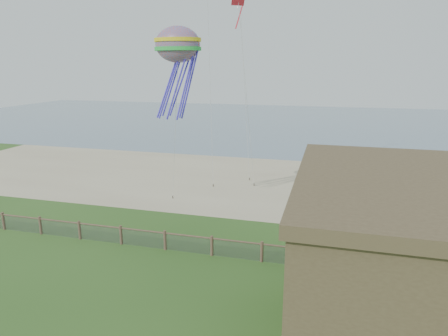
{
  "coord_description": "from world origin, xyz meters",
  "views": [
    {
      "loc": [
        6.36,
        -14.85,
        11.0
      ],
      "look_at": [
        0.21,
        8.0,
        4.92
      ],
      "focal_mm": 32.0,
      "sensor_mm": 36.0,
      "label": 1
    }
  ],
  "objects": [
    {
      "name": "octopus_kite",
      "position": [
        -4.27,
        12.24,
        10.64
      ],
      "size": [
        3.63,
        2.75,
        6.97
      ],
      "primitive_type": null,
      "rotation": [
        0.0,
        0.0,
        0.11
      ],
      "color": "#E24123"
    },
    {
      "name": "sand_beach",
      "position": [
        0.0,
        22.0,
        0.0
      ],
      "size": [
        72.0,
        20.0,
        0.02
      ],
      "primitive_type": "cube",
      "color": "tan",
      "rests_on": "ground"
    },
    {
      "name": "chainlink_fence",
      "position": [
        0.0,
        6.0,
        0.55
      ],
      "size": [
        36.2,
        0.2,
        1.25
      ],
      "primitive_type": null,
      "color": "brown",
      "rests_on": "ground"
    },
    {
      "name": "ground",
      "position": [
        0.0,
        0.0,
        0.0
      ],
      "size": [
        160.0,
        160.0,
        0.0
      ],
      "primitive_type": "plane",
      "color": "#2B4F1B",
      "rests_on": "ground"
    },
    {
      "name": "picnic_table",
      "position": [
        6.64,
        5.0,
        0.43
      ],
      "size": [
        2.46,
        2.16,
        0.87
      ],
      "primitive_type": null,
      "rotation": [
        0.0,
        0.0,
        0.35
      ],
      "color": "brown",
      "rests_on": "ground"
    },
    {
      "name": "ocean",
      "position": [
        0.0,
        66.0,
        0.0
      ],
      "size": [
        160.0,
        68.0,
        0.02
      ],
      "primitive_type": "cube",
      "color": "slate",
      "rests_on": "ground"
    },
    {
      "name": "kite_red",
      "position": [
        -1.01,
        16.74,
        15.4
      ],
      "size": [
        1.94,
        2.09,
        2.57
      ],
      "primitive_type": null,
      "rotation": [
        0.44,
        0.0,
        0.54
      ],
      "color": "red"
    }
  ]
}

